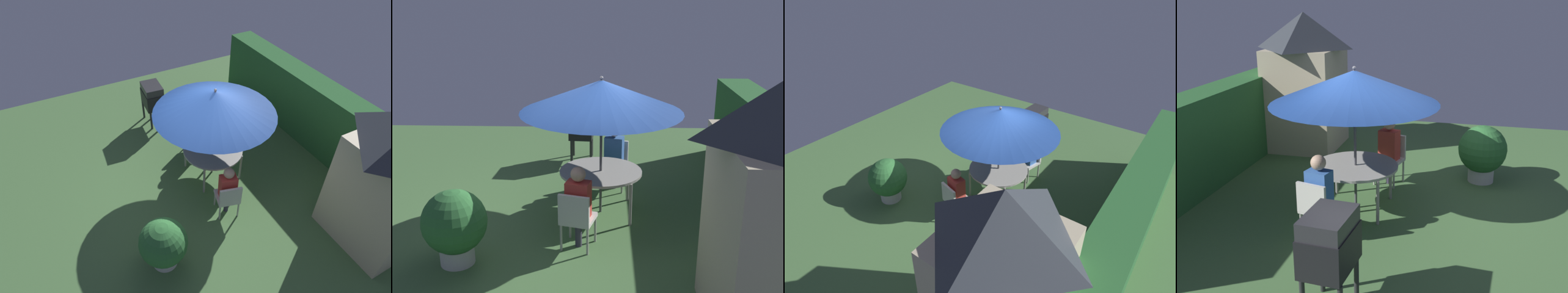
# 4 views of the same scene
# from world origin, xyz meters

# --- Properties ---
(ground_plane) EXTENTS (11.00, 11.00, 0.00)m
(ground_plane) POSITION_xyz_m (0.00, 0.00, 0.00)
(ground_plane) COLOR #47703D
(patio_table) EXTENTS (1.38, 1.38, 0.76)m
(patio_table) POSITION_xyz_m (-0.19, 0.52, 0.71)
(patio_table) COLOR #B2ADA3
(patio_table) RESTS_ON ground
(patio_umbrella) EXTENTS (2.64, 2.64, 2.35)m
(patio_umbrella) POSITION_xyz_m (-0.19, 0.52, 2.03)
(patio_umbrella) COLOR #4C4C51
(patio_umbrella) RESTS_ON ground
(bbq_grill) EXTENTS (0.74, 0.55, 1.20)m
(bbq_grill) POSITION_xyz_m (-2.80, 0.08, 0.85)
(bbq_grill) COLOR black
(bbq_grill) RESTS_ON ground
(chair_near_shed) EXTENTS (0.57, 0.56, 0.90)m
(chair_near_shed) POSITION_xyz_m (1.06, 0.19, 0.52)
(chair_near_shed) COLOR silver
(chair_near_shed) RESTS_ON ground
(chair_far_side) EXTENTS (0.56, 0.55, 0.90)m
(chair_far_side) POSITION_xyz_m (-1.32, 0.78, 0.52)
(chair_far_side) COLOR silver
(chair_far_side) RESTS_ON ground
(potted_plant_by_shed) EXTENTS (0.89, 0.89, 1.08)m
(potted_plant_by_shed) POSITION_xyz_m (1.49, -1.46, 0.60)
(potted_plant_by_shed) COLOR silver
(potted_plant_by_shed) RESTS_ON ground
(person_in_red) EXTENTS (0.32, 0.39, 1.26)m
(person_in_red) POSITION_xyz_m (0.98, 0.21, 0.78)
(person_in_red) COLOR #CC3D33
(person_in_red) RESTS_ON ground
(person_in_blue) EXTENTS (0.31, 0.39, 1.26)m
(person_in_blue) POSITION_xyz_m (-1.23, 0.76, 0.78)
(person_in_blue) COLOR #3866B2
(person_in_blue) RESTS_ON ground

